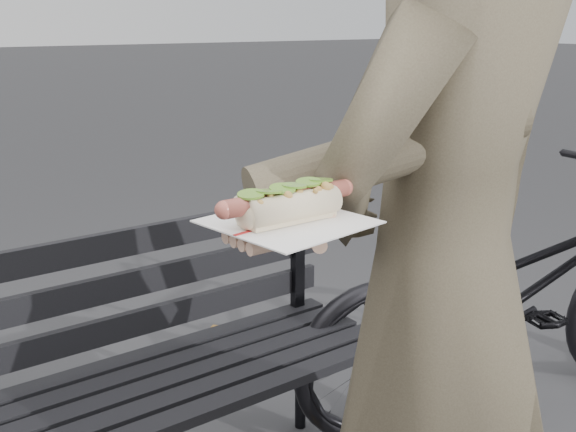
# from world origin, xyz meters

# --- Properties ---
(park_bench) EXTENTS (1.50, 0.44, 0.88)m
(park_bench) POSITION_xyz_m (0.08, 0.97, 0.52)
(park_bench) COLOR black
(park_bench) RESTS_ON ground
(bicycle) EXTENTS (1.88, 1.03, 0.94)m
(bicycle) POSITION_xyz_m (1.51, 0.74, 0.47)
(bicycle) COLOR black
(bicycle) RESTS_ON ground
(person) EXTENTS (0.76, 0.58, 1.90)m
(person) POSITION_xyz_m (0.39, 0.13, 0.95)
(person) COLOR #473F2F
(person) RESTS_ON ground
(held_hotdog) EXTENTS (0.64, 0.30, 0.20)m
(held_hotdog) POSITION_xyz_m (0.16, 0.10, 1.23)
(held_hotdog) COLOR #473F2F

